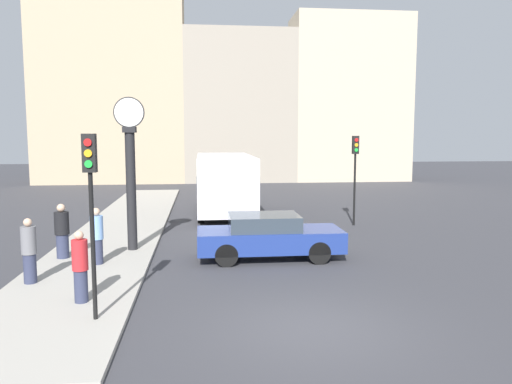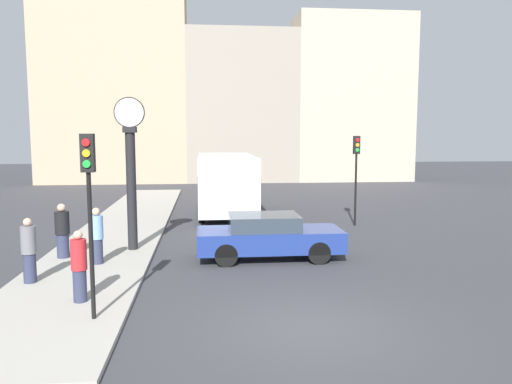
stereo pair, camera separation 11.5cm
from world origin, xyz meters
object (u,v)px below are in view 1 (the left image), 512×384
at_px(traffic_light_near, 91,188).
at_px(pedestrian_grey_jacket, 29,251).
at_px(sedan_car, 268,236).
at_px(traffic_light_far, 355,162).
at_px(pedestrian_red_top, 80,267).
at_px(street_clock, 131,174).
at_px(bus_distant, 224,181).
at_px(pedestrian_black_jacket, 62,232).
at_px(pedestrian_blue_stripe, 97,236).

distance_m(traffic_light_near, pedestrian_grey_jacket, 3.97).
bearing_deg(sedan_car, traffic_light_far, 50.58).
bearing_deg(pedestrian_red_top, pedestrian_grey_jacket, 134.81).
height_order(sedan_car, street_clock, street_clock).
height_order(traffic_light_near, street_clock, street_clock).
distance_m(traffic_light_far, pedestrian_red_top, 13.16).
distance_m(bus_distant, pedestrian_black_jacket, 10.18).
bearing_deg(traffic_light_near, pedestrian_blue_stripe, 100.75).
height_order(bus_distant, pedestrian_grey_jacket, bus_distant).
xyz_separation_m(bus_distant, traffic_light_near, (-3.29, -13.99, 1.17)).
bearing_deg(traffic_light_far, bus_distant, 145.93).
xyz_separation_m(traffic_light_far, pedestrian_black_jacket, (-10.71, -5.00, -1.80)).
distance_m(traffic_light_near, street_clock, 6.30).
bearing_deg(traffic_light_far, pedestrian_black_jacket, -154.96).
bearing_deg(pedestrian_blue_stripe, pedestrian_red_top, -84.56).
relative_size(sedan_car, pedestrian_black_jacket, 2.68).
height_order(sedan_car, pedestrian_grey_jacket, pedestrian_grey_jacket).
relative_size(traffic_light_near, pedestrian_red_top, 2.31).
xyz_separation_m(pedestrian_grey_jacket, pedestrian_blue_stripe, (1.31, 1.75, -0.01)).
relative_size(pedestrian_grey_jacket, pedestrian_red_top, 1.02).
height_order(pedestrian_grey_jacket, pedestrian_black_jacket, pedestrian_black_jacket).
bearing_deg(pedestrian_grey_jacket, traffic_light_near, -51.80).
xyz_separation_m(traffic_light_near, pedestrian_blue_stripe, (-0.85, 4.50, -1.88)).
distance_m(sedan_car, pedestrian_grey_jacket, 6.78).
bearing_deg(pedestrian_grey_jacket, pedestrian_red_top, -45.19).
distance_m(sedan_car, traffic_light_far, 7.24).
xyz_separation_m(sedan_car, pedestrian_grey_jacket, (-6.40, -2.23, 0.21)).
distance_m(traffic_light_far, street_clock, 9.64).
distance_m(pedestrian_grey_jacket, pedestrian_red_top, 2.32).
bearing_deg(bus_distant, sedan_car, -84.01).
bearing_deg(pedestrian_red_top, pedestrian_blue_stripe, 95.44).
distance_m(pedestrian_grey_jacket, pedestrian_blue_stripe, 2.19).
bearing_deg(pedestrian_grey_jacket, bus_distant, 64.11).
relative_size(street_clock, pedestrian_black_jacket, 2.97).
bearing_deg(pedestrian_black_jacket, bus_distant, 58.22).
bearing_deg(traffic_light_near, bus_distant, 76.77).
relative_size(pedestrian_grey_jacket, pedestrian_black_jacket, 1.00).
xyz_separation_m(pedestrian_blue_stripe, pedestrian_black_jacket, (-1.20, 0.86, -0.00)).
height_order(street_clock, pedestrian_grey_jacket, street_clock).
xyz_separation_m(traffic_light_far, pedestrian_red_top, (-9.18, -9.25, -1.81)).
height_order(bus_distant, pedestrian_black_jacket, bus_distant).
xyz_separation_m(pedestrian_grey_jacket, pedestrian_black_jacket, (0.11, 2.61, -0.01)).
bearing_deg(traffic_light_near, traffic_light_far, 50.14).
distance_m(pedestrian_grey_jacket, pedestrian_black_jacket, 2.61).
distance_m(bus_distant, street_clock, 8.45).
relative_size(bus_distant, pedestrian_grey_jacket, 4.52).
distance_m(traffic_light_near, traffic_light_far, 13.50).
height_order(sedan_car, bus_distant, bus_distant).
bearing_deg(pedestrian_red_top, traffic_light_far, 45.22).
distance_m(sedan_car, bus_distant, 9.10).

